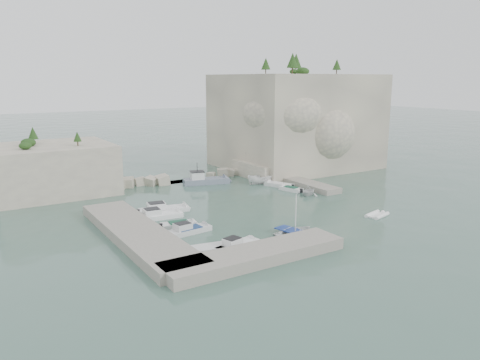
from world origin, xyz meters
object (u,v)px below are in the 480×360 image
inflatable_dinghy (377,216)px  tender_east_b (291,191)px  motorboat_a (164,212)px  tender_east_a (309,195)px  work_boat (206,184)px  motorboat_b (159,218)px  motorboat_c (179,227)px  motorboat_f (238,249)px  tender_east_d (261,184)px  rowboat (295,236)px  motorboat_e (212,251)px  motorboat_d (189,233)px  tender_east_c (279,187)px

inflatable_dinghy → tender_east_b: size_ratio=0.84×
motorboat_a → tender_east_a: size_ratio=2.26×
motorboat_a → tender_east_b: motorboat_a is taller
tender_east_a → work_boat: size_ratio=0.38×
motorboat_b → motorboat_c: size_ratio=1.42×
motorboat_f → tender_east_a: (19.90, 12.81, 0.00)m
motorboat_c → tender_east_d: bearing=41.6°
motorboat_c → inflatable_dinghy: 23.78m
tender_east_a → tender_east_d: tender_east_d is taller
motorboat_b → inflatable_dinghy: motorboat_b is taller
motorboat_c → work_boat: 22.20m
rowboat → tender_east_a: size_ratio=1.69×
motorboat_f → work_boat: bearing=53.3°
motorboat_f → tender_east_d: 29.07m
motorboat_b → tender_east_b: size_ratio=1.54×
motorboat_c → tender_east_a: (21.88, 3.48, 0.00)m
motorboat_e → work_boat: work_boat is taller
tender_east_a → tender_east_b: (-0.50, 3.42, 0.00)m
motorboat_d → tender_east_a: (21.86, 6.00, 0.00)m
tender_east_a → tender_east_d: bearing=-8.1°
motorboat_e → tender_east_c: bearing=49.9°
motorboat_b → motorboat_f: bearing=-75.3°
motorboat_c → inflatable_dinghy: (22.03, -8.96, 0.00)m
motorboat_d → rowboat: bearing=-43.3°
tender_east_d → motorboat_f: bearing=155.0°
work_boat → tender_east_d: bearing=-17.3°
inflatable_dinghy → tender_east_b: 15.87m
tender_east_d → tender_east_a: bearing=-157.0°
motorboat_d → inflatable_dinghy: size_ratio=1.67×
motorboat_b → motorboat_e: motorboat_b is taller
motorboat_a → motorboat_c: size_ratio=1.58×
motorboat_a → motorboat_f: same height
motorboat_a → motorboat_e: (-1.52, -15.11, 0.00)m
motorboat_d → tender_east_b: bearing=17.3°
motorboat_c → motorboat_e: (-0.50, -8.57, 0.00)m
tender_east_b → motorboat_b: bearing=81.5°
rowboat → tender_east_a: bearing=-55.9°
motorboat_c → tender_east_a: size_ratio=1.43×
motorboat_a → work_boat: (12.08, 11.38, 0.00)m
motorboat_f → inflatable_dinghy: size_ratio=1.62×
tender_east_a → motorboat_e: bearing=101.6°
tender_east_b → tender_east_a: bearing=173.2°
motorboat_b → motorboat_e: size_ratio=1.29×
tender_east_b → tender_east_c: same height
rowboat → work_boat: work_boat is taller
motorboat_b → inflatable_dinghy: bearing=-26.3°
inflatable_dinghy → tender_east_c: size_ratio=0.65×
motorboat_b → motorboat_e: 12.89m
tender_east_b → motorboat_d: bearing=98.6°
motorboat_a → inflatable_dinghy: 26.11m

